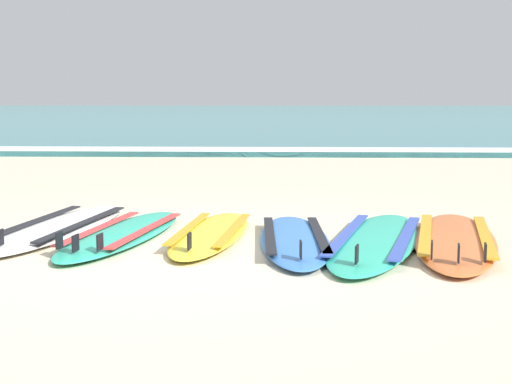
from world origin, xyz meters
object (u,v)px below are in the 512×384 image
object	(u,v)px
surfboard_1	(123,233)
surfboard_0	(59,227)
surfboard_3	(294,239)
surfboard_2	(211,233)
surfboard_4	(376,240)
surfboard_5	(455,239)

from	to	relation	value
surfboard_1	surfboard_0	bearing A→B (deg)	156.14
surfboard_1	surfboard_3	world-z (taller)	same
surfboard_2	surfboard_4	xyz separation A→B (m)	(1.22, -0.22, -0.00)
surfboard_2	surfboard_3	xyz separation A→B (m)	(0.63, -0.21, -0.00)
surfboard_5	surfboard_1	bearing A→B (deg)	176.76
surfboard_2	surfboard_3	world-z (taller)	same
surfboard_0	surfboard_2	xyz separation A→B (m)	(1.24, -0.22, 0.00)
surfboard_2	surfboard_5	world-z (taller)	same
surfboard_0	surfboard_2	distance (m)	1.26
surfboard_0	surfboard_1	world-z (taller)	same
surfboard_1	surfboard_4	world-z (taller)	same
surfboard_3	surfboard_5	world-z (taller)	same
surfboard_1	surfboard_3	distance (m)	1.31
surfboard_0	surfboard_5	world-z (taller)	same
surfboard_2	surfboard_3	size ratio (longest dim) A/B	0.98
surfboard_4	surfboard_5	size ratio (longest dim) A/B	1.02
surfboard_2	surfboard_5	bearing A→B (deg)	-5.55
surfboard_2	surfboard_3	bearing A→B (deg)	-18.58
surfboard_0	surfboard_4	xyz separation A→B (m)	(2.46, -0.44, -0.00)
surfboard_0	surfboard_3	size ratio (longest dim) A/B	1.18
surfboard_0	surfboard_1	distance (m)	0.62
surfboard_0	surfboard_2	bearing A→B (deg)	-9.96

